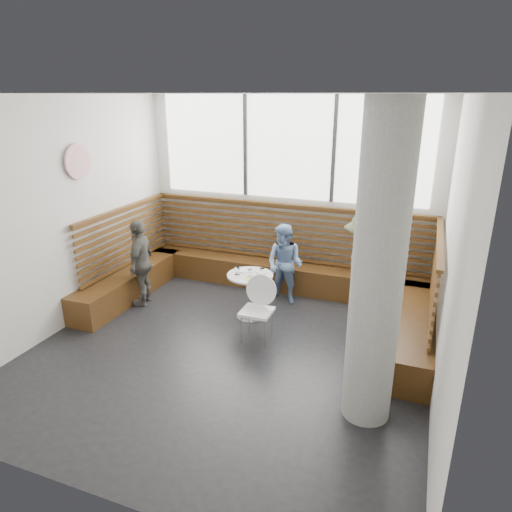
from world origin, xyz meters
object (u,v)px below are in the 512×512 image
at_px(adult_man, 366,276).
at_px(child_left, 141,262).
at_px(cafe_chair, 259,304).
at_px(concrete_column, 378,272).
at_px(cafe_table, 250,287).
at_px(child_back, 285,264).

distance_m(adult_man, child_left, 3.47).
distance_m(cafe_chair, child_left, 2.19).
distance_m(concrete_column, cafe_chair, 2.20).
bearing_deg(cafe_chair, concrete_column, -33.71).
height_order(cafe_table, child_back, child_back).
bearing_deg(cafe_table, concrete_column, -39.51).
bearing_deg(cafe_chair, child_back, 91.16).
bearing_deg(cafe_table, child_back, 67.24).
bearing_deg(child_back, cafe_table, -101.20).
xyz_separation_m(adult_man, child_back, (-1.36, 0.70, -0.25)).
bearing_deg(child_left, concrete_column, 53.79).
distance_m(concrete_column, child_left, 4.12).
distance_m(concrete_column, adult_man, 1.80).
bearing_deg(adult_man, child_back, 52.55).
relative_size(concrete_column, cafe_table, 4.57).
bearing_deg(concrete_column, cafe_chair, 146.69).
relative_size(cafe_table, child_back, 0.54).
distance_m(cafe_chair, adult_man, 1.49).
bearing_deg(child_left, cafe_table, 79.40).
relative_size(concrete_column, child_left, 2.30).
height_order(concrete_column, adult_man, concrete_column).
height_order(concrete_column, cafe_chair, concrete_column).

